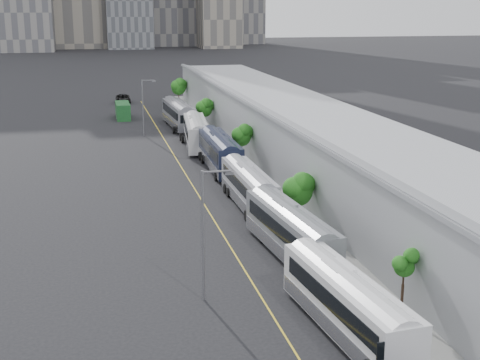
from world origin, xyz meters
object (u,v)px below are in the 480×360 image
object	(u,v)px
bus_7	(179,116)
street_lamp_near	(206,226)
bus_2	(347,310)
street_lamp_far	(144,103)
bus_5	(220,155)
bus_4	(249,190)
bus_6	(196,135)
shipping_container	(123,111)
bus_3	(290,236)
suv	(123,99)

from	to	relation	value
bus_7	street_lamp_near	world-z (taller)	street_lamp_near
bus_2	street_lamp_far	xyz separation A→B (m)	(-5.81, 63.78, 3.16)
bus_2	bus_5	xyz separation A→B (m)	(0.71, 40.88, 0.13)
bus_4	street_lamp_far	bearing A→B (deg)	99.19
bus_6	shipping_container	world-z (taller)	bus_6
street_lamp_near	street_lamp_far	world-z (taller)	street_lamp_near
bus_7	street_lamp_near	distance (m)	63.63
bus_4	street_lamp_near	bearing A→B (deg)	-111.28
bus_7	bus_4	bearing A→B (deg)	-92.11
bus_2	bus_4	world-z (taller)	bus_2
bus_5	street_lamp_near	world-z (taller)	street_lamp_near
shipping_container	bus_5	bearing A→B (deg)	-77.22
bus_6	street_lamp_far	distance (m)	11.93
street_lamp_near	bus_3	bearing A→B (deg)	39.68
bus_2	bus_7	world-z (taller)	bus_7
suv	street_lamp_near	bearing A→B (deg)	-89.00
bus_7	suv	xyz separation A→B (m)	(-6.89, 29.53, -0.88)
bus_5	street_lamp_far	xyz separation A→B (m)	(-6.52, 22.90, 3.03)
bus_5	shipping_container	world-z (taller)	bus_5
bus_2	bus_7	size ratio (longest dim) A/B	0.92
bus_4	street_lamp_far	xyz separation A→B (m)	(-6.39, 37.59, 3.18)
street_lamp_near	bus_6	bearing A→B (deg)	81.58
bus_3	street_lamp_near	xyz separation A→B (m)	(-7.46, -6.19, 3.34)
suv	bus_6	bearing A→B (deg)	-80.14
bus_4	bus_5	distance (m)	14.69
bus_2	bus_5	distance (m)	40.88
bus_5	suv	size ratio (longest dim) A/B	2.32
bus_5	bus_6	size ratio (longest dim) A/B	1.01
bus_7	bus_6	bearing A→B (deg)	-92.30
bus_5	bus_7	size ratio (longest dim) A/B	0.99
bus_3	bus_6	size ratio (longest dim) A/B	0.97
bus_6	suv	world-z (taller)	bus_6
bus_2	bus_5	bearing A→B (deg)	83.75
bus_2	bus_3	world-z (taller)	bus_3
bus_3	street_lamp_near	bearing A→B (deg)	-145.12
bus_5	street_lamp_far	size ratio (longest dim) A/B	1.70
bus_7	suv	world-z (taller)	bus_7
bus_3	bus_5	bearing A→B (deg)	84.83
street_lamp_near	street_lamp_far	size ratio (longest dim) A/B	1.05
bus_2	shipping_container	distance (m)	80.44
bus_3	street_lamp_far	distance (m)	51.65
bus_7	street_lamp_far	world-z (taller)	street_lamp_far
bus_2	bus_5	world-z (taller)	bus_5
bus_2	bus_4	size ratio (longest dim) A/B	1.02
street_lamp_near	shipping_container	size ratio (longest dim) A/B	1.29
bus_7	bus_5	bearing A→B (deg)	-91.39
bus_2	street_lamp_far	world-z (taller)	street_lamp_far
street_lamp_far	bus_5	bearing A→B (deg)	-74.12
bus_3	bus_4	size ratio (longest dim) A/B	1.05
bus_3	bus_7	size ratio (longest dim) A/B	0.95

